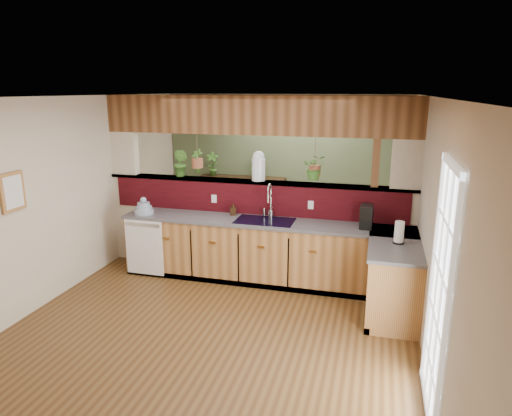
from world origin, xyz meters
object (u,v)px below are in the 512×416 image
(dish_stack, at_px, (144,209))
(soap_dispenser, at_px, (233,209))
(glass_jar, at_px, (258,166))
(paper_towel, at_px, (399,233))
(faucet, at_px, (270,199))
(shelving_console, at_px, (242,205))
(coffee_maker, at_px, (366,217))

(dish_stack, height_order, soap_dispenser, dish_stack)
(dish_stack, bearing_deg, glass_jar, 16.45)
(dish_stack, relative_size, paper_towel, 1.01)
(faucet, bearing_deg, shelving_console, 116.35)
(faucet, distance_m, soap_dispenser, 0.58)
(soap_dispenser, relative_size, glass_jar, 0.42)
(soap_dispenser, relative_size, paper_towel, 0.64)
(dish_stack, height_order, coffee_maker, coffee_maker)
(soap_dispenser, xyz_separation_m, coffee_maker, (1.89, -0.14, 0.05))
(glass_jar, relative_size, shelving_console, 0.26)
(faucet, bearing_deg, paper_towel, -21.02)
(paper_towel, height_order, shelving_console, paper_towel)
(faucet, relative_size, dish_stack, 1.76)
(faucet, relative_size, coffee_maker, 1.68)
(coffee_maker, distance_m, glass_jar, 1.70)
(soap_dispenser, distance_m, paper_towel, 2.39)
(faucet, distance_m, coffee_maker, 1.36)
(soap_dispenser, distance_m, glass_jar, 0.73)
(dish_stack, distance_m, soap_dispenser, 1.32)
(faucet, relative_size, paper_towel, 1.77)
(glass_jar, bearing_deg, shelving_console, 113.56)
(soap_dispenser, distance_m, shelving_console, 2.22)
(soap_dispenser, xyz_separation_m, glass_jar, (0.33, 0.20, 0.62))
(paper_towel, bearing_deg, shelving_console, 135.01)
(soap_dispenser, xyz_separation_m, shelving_console, (-0.50, 2.10, -0.49))
(coffee_maker, bearing_deg, paper_towel, -51.96)
(faucet, height_order, glass_jar, glass_jar)
(soap_dispenser, bearing_deg, glass_jar, 31.73)
(dish_stack, height_order, paper_towel, paper_towel)
(faucet, bearing_deg, glass_jar, 134.99)
(shelving_console, bearing_deg, coffee_maker, -45.57)
(coffee_maker, xyz_separation_m, paper_towel, (0.40, -0.55, -0.01))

